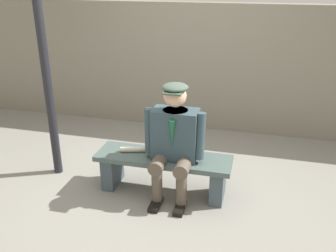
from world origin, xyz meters
TOP-DOWN VIEW (x-y plane):
  - ground_plane at (0.00, 0.00)m, footprint 30.00×30.00m
  - bench at (0.00, 0.00)m, footprint 1.44×0.42m
  - seated_man at (-0.13, 0.05)m, footprint 0.64×0.56m
  - rolled_magazine at (0.33, -0.02)m, footprint 0.29×0.14m
  - stadium_wall at (0.00, -1.96)m, footprint 12.00×0.24m

SIDE VIEW (x-z plane):
  - ground_plane at x=0.00m, z-range 0.00..0.00m
  - bench at x=0.00m, z-range 0.07..0.50m
  - rolled_magazine at x=0.33m, z-range 0.43..0.48m
  - seated_man at x=-0.13m, z-range 0.06..1.30m
  - stadium_wall at x=0.00m, z-range 0.00..1.84m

